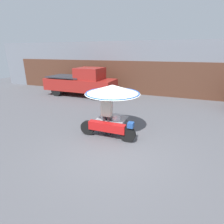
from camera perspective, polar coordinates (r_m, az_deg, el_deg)
ground_plane at (r=5.91m, az=0.51°, el=-11.90°), size 36.00×36.00×0.00m
shopfront_building at (r=13.86m, az=14.10°, el=13.75°), size 28.00×2.06×3.76m
vendor_motorcycle_cart at (r=6.50m, az=0.01°, el=5.43°), size 2.15×2.07×1.89m
vendor_person at (r=6.45m, az=-1.77°, el=-0.38°), size 0.38×0.22×1.60m
pickup_truck at (r=12.83m, az=-9.83°, el=9.57°), size 5.09×1.84×2.00m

